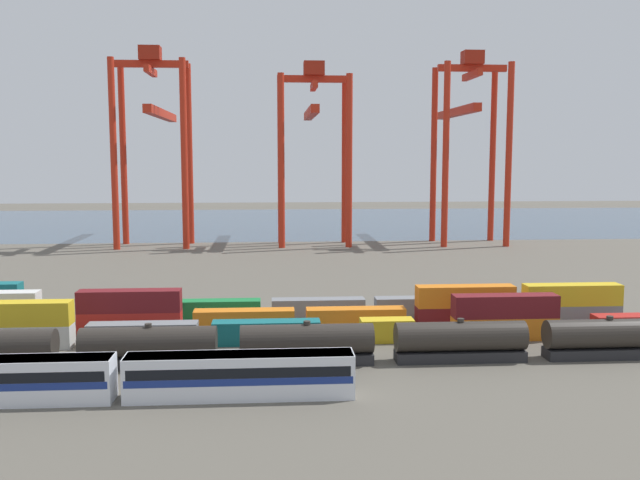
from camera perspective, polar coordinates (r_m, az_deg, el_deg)
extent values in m
plane|color=#5B564C|center=(119.34, -4.08, -3.32)|extent=(420.00, 420.00, 0.00)
cube|color=#384C60|center=(228.31, -4.08, 1.49)|extent=(400.00, 110.00, 0.01)
cube|color=silver|center=(62.13, -6.56, -10.98)|extent=(19.85, 3.10, 3.90)
cube|color=navy|center=(62.16, -6.56, -11.07)|extent=(19.46, 3.14, 0.64)
cube|color=black|center=(61.93, -6.57, -10.38)|extent=(19.06, 3.13, 0.90)
cube|color=slate|center=(61.62, -6.58, -9.42)|extent=(19.66, 2.85, 0.36)
cube|color=#232326|center=(72.59, -13.81, -9.67)|extent=(13.43, 2.50, 1.10)
cylinder|color=#2D2823|center=(72.05, -13.86, -8.11)|extent=(13.43, 3.00, 3.00)
cylinder|color=#2D2823|center=(71.64, -13.90, -6.80)|extent=(0.70, 0.70, 0.36)
cube|color=#232326|center=(71.64, -1.07, -9.70)|extent=(13.43, 2.50, 1.10)
cylinder|color=#2D2823|center=(71.08, -1.08, -8.11)|extent=(13.43, 3.00, 3.00)
cylinder|color=#2D2823|center=(70.67, -1.08, -6.79)|extent=(0.70, 0.70, 0.36)
cube|color=#232326|center=(74.11, 11.39, -9.27)|extent=(13.43, 2.50, 1.10)
cylinder|color=#2D2823|center=(73.58, 11.42, -7.73)|extent=(13.43, 3.00, 3.00)
cylinder|color=#2D2823|center=(73.18, 11.46, -6.45)|extent=(0.70, 0.70, 0.36)
cube|color=#232326|center=(79.71, 22.53, -8.51)|extent=(13.43, 2.50, 1.10)
cylinder|color=#2D2823|center=(79.21, 22.60, -7.08)|extent=(13.43, 3.00, 3.00)
cylinder|color=#2D2823|center=(78.84, 22.65, -5.89)|extent=(0.70, 0.70, 0.36)
cube|color=silver|center=(84.04, -23.61, -7.26)|extent=(12.10, 2.44, 2.60)
cube|color=gold|center=(83.48, -23.69, -5.53)|extent=(12.10, 2.44, 2.60)
cube|color=slate|center=(80.51, -14.30, -7.50)|extent=(12.10, 2.44, 2.60)
cube|color=#146066|center=(79.23, -4.42, -7.54)|extent=(12.10, 2.44, 2.60)
cube|color=gold|center=(80.30, 5.49, -7.36)|extent=(6.04, 2.44, 2.60)
cube|color=orange|center=(83.63, 14.86, -6.98)|extent=(12.10, 2.44, 2.60)
cube|color=maroon|center=(83.06, 14.92, -5.24)|extent=(12.10, 2.44, 2.60)
cube|color=#AD211C|center=(88.97, 23.30, -6.49)|extent=(6.04, 2.44, 2.60)
cube|color=slate|center=(90.34, -23.79, -6.32)|extent=(6.04, 2.44, 2.60)
cube|color=silver|center=(89.81, -23.87, -4.70)|extent=(6.04, 2.44, 2.60)
cube|color=#AD211C|center=(86.71, -15.27, -6.51)|extent=(12.10, 2.44, 2.60)
cube|color=maroon|center=(86.17, -15.33, -4.82)|extent=(12.10, 2.44, 2.60)
cube|color=orange|center=(85.12, -6.22, -6.56)|extent=(12.10, 2.44, 2.60)
cube|color=orange|center=(85.67, 2.94, -6.44)|extent=(12.10, 2.44, 2.60)
cube|color=maroon|center=(88.32, 11.76, -6.17)|extent=(12.10, 2.44, 2.60)
cube|color=orange|center=(87.78, 11.81, -4.51)|extent=(12.10, 2.44, 2.60)
cube|color=slate|center=(92.90, 19.88, -5.79)|extent=(12.10, 2.44, 2.60)
cube|color=gold|center=(92.39, 19.95, -4.22)|extent=(12.10, 2.44, 2.60)
cube|color=#AD211C|center=(93.31, -17.08, -5.63)|extent=(6.04, 2.44, 2.60)
cube|color=#197538|center=(91.21, -8.72, -5.69)|extent=(12.10, 2.44, 2.60)
cube|color=slate|center=(91.10, -0.15, -5.63)|extent=(12.10, 2.44, 2.60)
cube|color=slate|center=(92.99, 8.25, -5.45)|extent=(12.10, 2.44, 2.60)
cylinder|color=red|center=(164.56, -16.54, 6.72)|extent=(1.50, 1.50, 43.11)
cylinder|color=red|center=(161.92, -11.06, 6.88)|extent=(1.50, 1.50, 43.11)
cylinder|color=red|center=(174.65, -15.81, 6.73)|extent=(1.50, 1.50, 43.11)
cylinder|color=red|center=(172.16, -10.64, 6.87)|extent=(1.50, 1.50, 43.11)
cube|color=red|center=(169.50, -13.72, 13.84)|extent=(17.33, 1.20, 1.60)
cube|color=red|center=(169.31, -13.71, 13.30)|extent=(1.20, 11.91, 1.60)
cube|color=red|center=(182.87, -12.86, 10.03)|extent=(2.00, 41.65, 2.00)
cube|color=maroon|center=(169.83, -13.75, 14.64)|extent=(4.80, 4.00, 3.20)
cylinder|color=red|center=(161.18, -3.19, 6.44)|extent=(1.50, 1.50, 40.00)
cylinder|color=red|center=(162.18, 2.40, 6.45)|extent=(1.50, 1.50, 40.00)
cylinder|color=red|center=(170.64, -3.24, 6.46)|extent=(1.50, 1.50, 40.00)
cylinder|color=red|center=(171.59, 2.04, 6.46)|extent=(1.50, 1.50, 40.00)
cube|color=red|center=(167.22, -0.50, 13.05)|extent=(17.29, 1.20, 1.60)
cube|color=red|center=(167.06, -0.50, 12.51)|extent=(1.20, 11.06, 1.60)
cube|color=red|center=(178.43, -0.74, 10.36)|extent=(2.00, 33.95, 2.00)
cube|color=maroon|center=(167.50, -0.50, 13.87)|extent=(4.80, 4.00, 3.20)
cylinder|color=red|center=(164.97, 10.26, 6.84)|extent=(1.50, 1.50, 42.82)
cylinder|color=red|center=(169.28, 15.21, 6.71)|extent=(1.50, 1.50, 42.82)
cylinder|color=red|center=(176.59, 9.30, 6.85)|extent=(1.50, 1.50, 42.82)
cylinder|color=red|center=(180.62, 13.95, 6.73)|extent=(1.50, 1.50, 42.82)
cube|color=red|center=(174.00, 12.36, 13.59)|extent=(16.56, 1.20, 1.60)
cube|color=red|center=(173.82, 12.35, 13.07)|extent=(1.20, 13.56, 1.60)
cube|color=red|center=(185.14, 11.18, 10.26)|extent=(2.00, 35.77, 2.00)
cube|color=maroon|center=(174.31, 12.38, 14.37)|extent=(4.80, 4.00, 3.20)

